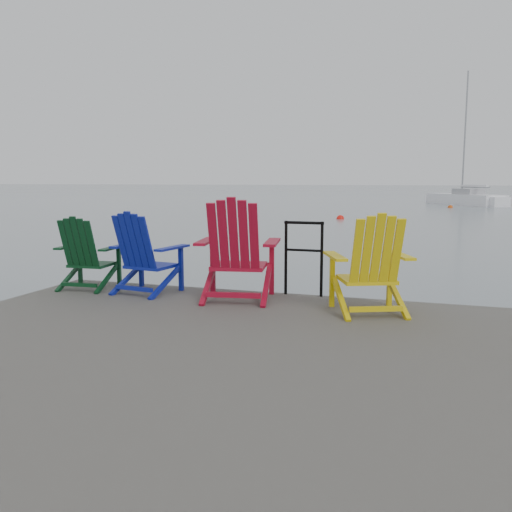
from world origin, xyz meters
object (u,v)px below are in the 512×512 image
(chair_blue, at_px, (144,253))
(chair_yellow, at_px, (371,264))
(chair_green, at_px, (87,253))
(buoy_b, at_px, (340,219))
(sailboat_near, at_px, (465,200))
(handrail, at_px, (304,251))
(chair_red, at_px, (237,250))
(buoy_d, at_px, (450,208))

(chair_blue, distance_m, chair_yellow, 2.75)
(chair_green, distance_m, chair_blue, 0.84)
(buoy_b, bearing_deg, chair_yellow, -79.99)
(chair_green, distance_m, sailboat_near, 39.52)
(buoy_b, bearing_deg, sailboat_near, 70.27)
(sailboat_near, bearing_deg, buoy_b, -143.10)
(chair_blue, bearing_deg, handrail, 22.21)
(chair_red, bearing_deg, chair_green, 168.53)
(handrail, height_order, sailboat_near, sailboat_near)
(chair_green, distance_m, buoy_b, 20.56)
(sailboat_near, height_order, buoy_b, sailboat_near)
(handrail, height_order, chair_green, chair_green)
(chair_green, relative_size, sailboat_near, 0.09)
(chair_yellow, distance_m, buoy_b, 21.08)
(chair_blue, relative_size, chair_yellow, 0.96)
(chair_green, relative_size, buoy_b, 2.39)
(chair_red, xyz_separation_m, sailboat_near, (4.49, 39.00, -0.73))
(chair_yellow, distance_m, sailboat_near, 39.28)
(chair_red, relative_size, chair_yellow, 1.13)
(sailboat_near, xyz_separation_m, buoy_d, (-1.18, -5.18, -0.36))
(chair_blue, xyz_separation_m, chair_yellow, (2.75, -0.19, 0.02))
(handrail, bearing_deg, buoy_d, 85.48)
(handrail, height_order, chair_red, chair_red)
(chair_red, bearing_deg, chair_blue, 168.37)
(chair_blue, relative_size, buoy_d, 2.80)
(sailboat_near, bearing_deg, chair_green, -132.89)
(chair_yellow, relative_size, buoy_d, 2.92)
(handrail, relative_size, chair_red, 0.77)
(chair_blue, height_order, chair_yellow, chair_yellow)
(chair_red, distance_m, chair_yellow, 1.54)
(chair_red, height_order, buoy_b, chair_red)
(buoy_b, bearing_deg, chair_green, -89.79)
(chair_green, bearing_deg, chair_blue, -5.17)
(chair_blue, distance_m, buoy_d, 34.11)
(chair_blue, bearing_deg, buoy_b, 100.47)
(sailboat_near, bearing_deg, handrail, -129.03)
(chair_green, bearing_deg, sailboat_near, 75.91)
(handrail, relative_size, buoy_d, 2.55)
(handrail, xyz_separation_m, sailboat_near, (3.82, 38.50, -0.69))
(handrail, distance_m, chair_green, 2.76)
(chair_blue, bearing_deg, chair_green, -172.68)
(chair_blue, relative_size, chair_red, 0.85)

